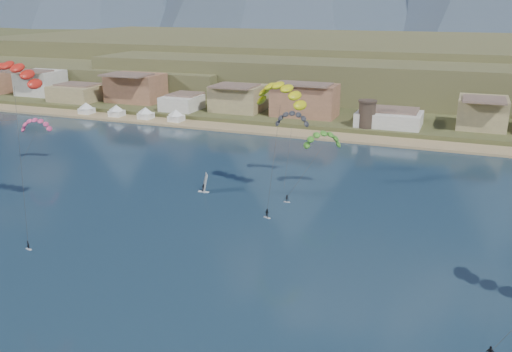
{
  "coord_description": "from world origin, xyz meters",
  "views": [
    {
      "loc": [
        33.43,
        -53.66,
        39.53
      ],
      "look_at": [
        0.0,
        32.0,
        10.0
      ],
      "focal_mm": 38.21,
      "sensor_mm": 36.0,
      "label": 1
    }
  ],
  "objects_px": {
    "kitesurfer_red": "(12,70)",
    "windsurfer": "(204,186)",
    "kitesurfer_yellow": "(280,91)",
    "kitesurfer_green": "(322,137)",
    "watchtower": "(367,114)"
  },
  "relations": [
    {
      "from": "watchtower",
      "to": "kitesurfer_green",
      "type": "relative_size",
      "value": 0.55
    },
    {
      "from": "windsurfer",
      "to": "kitesurfer_red",
      "type": "bearing_deg",
      "value": -130.14
    },
    {
      "from": "kitesurfer_yellow",
      "to": "kitesurfer_green",
      "type": "bearing_deg",
      "value": 52.14
    },
    {
      "from": "kitesurfer_red",
      "to": "windsurfer",
      "type": "xyz_separation_m",
      "value": [
        22.64,
        26.85,
        -26.87
      ]
    },
    {
      "from": "kitesurfer_yellow",
      "to": "windsurfer",
      "type": "xyz_separation_m",
      "value": [
        -16.58,
        -1.77,
        -21.4
      ]
    },
    {
      "from": "kitesurfer_red",
      "to": "kitesurfer_yellow",
      "type": "height_order",
      "value": "kitesurfer_red"
    },
    {
      "from": "kitesurfer_yellow",
      "to": "windsurfer",
      "type": "distance_m",
      "value": 27.13
    },
    {
      "from": "kitesurfer_yellow",
      "to": "kitesurfer_green",
      "type": "xyz_separation_m",
      "value": [
        6.67,
        8.58,
        -10.76
      ]
    },
    {
      "from": "kitesurfer_red",
      "to": "windsurfer",
      "type": "distance_m",
      "value": 44.22
    },
    {
      "from": "kitesurfer_red",
      "to": "kitesurfer_yellow",
      "type": "xyz_separation_m",
      "value": [
        39.22,
        28.61,
        -5.47
      ]
    },
    {
      "from": "kitesurfer_yellow",
      "to": "kitesurfer_green",
      "type": "height_order",
      "value": "kitesurfer_yellow"
    },
    {
      "from": "kitesurfer_green",
      "to": "watchtower",
      "type": "bearing_deg",
      "value": 90.61
    },
    {
      "from": "kitesurfer_red",
      "to": "kitesurfer_green",
      "type": "relative_size",
      "value": 2.0
    },
    {
      "from": "kitesurfer_yellow",
      "to": "windsurfer",
      "type": "height_order",
      "value": "kitesurfer_yellow"
    },
    {
      "from": "kitesurfer_green",
      "to": "windsurfer",
      "type": "bearing_deg",
      "value": -156.01
    }
  ]
}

